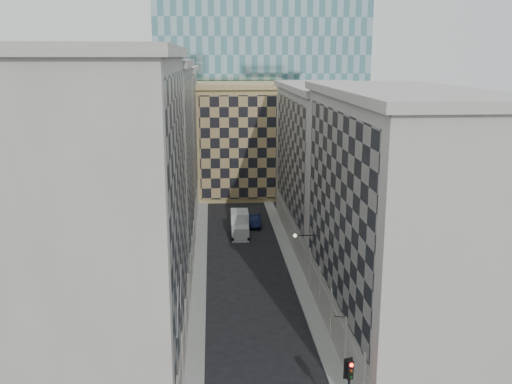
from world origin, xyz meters
TOP-DOWN VIEW (x-y plane):
  - sidewalk_west at (-5.25, 30.00)m, footprint 1.50×100.00m
  - sidewalk_east at (5.25, 30.00)m, footprint 1.50×100.00m
  - bldg_left_a at (-10.88, 11.00)m, footprint 10.80×22.80m
  - bldg_left_b at (-10.88, 33.00)m, footprint 10.80×22.80m
  - bldg_left_c at (-10.88, 55.00)m, footprint 10.80×22.80m
  - bldg_right_a at (10.88, 15.00)m, footprint 10.80×26.80m
  - bldg_right_b at (10.89, 42.00)m, footprint 10.80×28.80m
  - tan_block at (2.00, 67.90)m, footprint 16.80×14.80m
  - church_tower at (0.00, 82.00)m, footprint 7.20×7.20m
  - flagpoles_left at (-5.90, 6.00)m, footprint 0.10×6.33m
  - bracket_lamp at (4.38, 24.00)m, footprint 1.98×0.36m
  - traffic_light at (4.55, 2.86)m, footprint 0.60×0.59m
  - box_truck at (-0.19, 43.88)m, footprint 2.38×5.68m
  - dark_car at (2.12, 48.07)m, footprint 1.84×4.77m
  - shop_sign at (5.05, 10.45)m, footprint 1.10×0.62m

SIDE VIEW (x-z plane):
  - sidewalk_west at x=-5.25m, z-range 0.00..0.15m
  - sidewalk_east at x=5.25m, z-range 0.00..0.15m
  - dark_car at x=2.12m, z-range 0.00..1.55m
  - box_truck at x=-0.19m, z-range -0.20..2.90m
  - traffic_light at x=4.55m, z-range 1.20..6.07m
  - shop_sign at x=5.05m, z-range 3.48..4.19m
  - bracket_lamp at x=4.38m, z-range 6.02..6.38m
  - flagpoles_left at x=-5.90m, z-range 6.83..9.17m
  - tan_block at x=2.00m, z-range 0.04..18.84m
  - bldg_right_b at x=10.89m, z-range 0.00..19.70m
  - bldg_right_a at x=10.88m, z-range -0.03..20.67m
  - bldg_left_c at x=-10.88m, z-range -0.02..21.68m
  - bldg_left_b at x=-10.88m, z-range -0.03..22.67m
  - bldg_left_a at x=-10.88m, z-range -0.03..23.67m
  - church_tower at x=0.00m, z-range 1.20..52.70m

